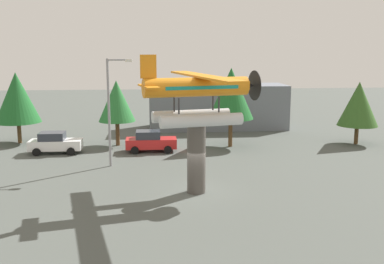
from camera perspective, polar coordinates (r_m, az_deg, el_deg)
ground_plane at (r=27.10m, az=0.55°, el=-7.67°), size 140.00×140.00×0.00m
display_pedestal at (r=26.52m, az=0.56°, el=-3.39°), size 1.10×1.10×4.17m
floatplane_monument at (r=25.92m, az=0.85°, el=4.71°), size 7.16×10.39×4.00m
car_near_white at (r=38.46m, az=-17.07°, el=-1.31°), size 4.20×2.02×1.76m
car_mid_red at (r=37.55m, az=-5.31°, el=-1.17°), size 4.20×2.02×1.76m
streetlight_primary at (r=32.62m, az=-10.21°, el=3.45°), size 1.84×0.28×7.81m
storefront_building at (r=48.50m, az=3.25°, el=3.27°), size 14.62×5.05×4.69m
tree_west at (r=43.26m, az=-21.41°, el=4.10°), size 4.07×4.07×6.43m
tree_east at (r=39.83m, az=-9.58°, el=3.90°), size 3.23×3.23×5.78m
tree_center_back at (r=38.89m, az=4.99°, el=4.90°), size 3.94×3.94×6.88m
tree_far_east at (r=42.63m, az=20.44°, el=3.37°), size 3.55×3.55×5.63m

